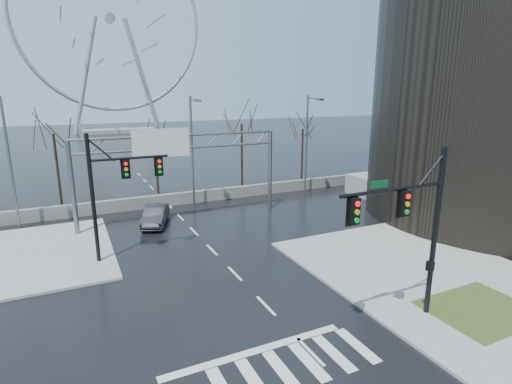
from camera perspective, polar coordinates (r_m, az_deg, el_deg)
ground at (r=20.54m, az=1.42°, el=-15.92°), size 260.00×260.00×0.00m
sidewalk_right_ext at (r=27.39m, az=18.61°, el=-8.56°), size 12.00×10.00×0.15m
sidewalk_far at (r=29.78m, az=-29.70°, el=-7.89°), size 10.00×12.00×0.15m
grass_strip at (r=22.64m, az=29.39°, el=-14.41°), size 5.00×4.00×0.02m
tower_podium at (r=45.08m, az=30.96°, el=0.16°), size 22.00×18.00×2.00m
barrier_wall at (r=38.01m, az=-12.38°, el=-1.09°), size 52.00×0.50×1.10m
signal_mast_near at (r=18.55m, az=21.78°, el=-3.87°), size 5.52×0.41×8.00m
signal_mast_far at (r=25.49m, az=-19.90°, el=0.90°), size 4.72×0.41×8.00m
sign_gantry at (r=32.16m, az=-11.35°, el=4.68°), size 16.36×0.40×7.60m
streetlight_left at (r=34.50m, az=-31.92°, el=4.64°), size 0.50×2.55×10.00m
streetlight_mid at (r=35.74m, az=-9.00°, el=6.85°), size 0.50×2.55×10.00m
streetlight_right at (r=40.80m, az=7.49°, el=7.77°), size 0.50×2.55×10.00m
tree_left at (r=39.58m, az=-26.87°, el=6.33°), size 3.75×3.75×7.50m
tree_center at (r=41.46m, az=-14.18°, el=6.57°), size 3.25×3.25×6.50m
tree_right at (r=43.09m, az=-2.07°, el=8.65°), size 3.90×3.90×7.80m
tree_far_right at (r=47.35m, az=6.69°, el=8.07°), size 3.40×3.40×6.80m
ferris_wheel at (r=112.74m, az=-20.07°, el=21.34°), size 45.00×6.00×50.91m
car at (r=32.75m, az=-14.18°, el=-3.25°), size 3.17×4.92×1.53m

